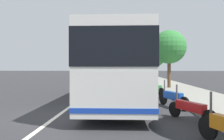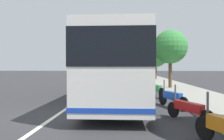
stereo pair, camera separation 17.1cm
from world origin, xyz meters
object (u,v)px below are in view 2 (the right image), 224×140
at_px(roadside_tree_far_block, 156,55).
at_px(roadside_tree_mid_block, 170,47).
at_px(coach_bus, 117,65).
at_px(motorcycle_far_end, 188,109).
at_px(motorcycle_angled, 155,89).
at_px(car_side_street, 100,74).
at_px(car_ahead_same_lane, 107,72).
at_px(motorcycle_by_tree, 172,97).
at_px(car_oncoming, 125,76).
at_px(car_behind_bus, 123,72).

bearing_deg(roadside_tree_far_block, roadside_tree_mid_block, 177.55).
relative_size(coach_bus, motorcycle_far_end, 6.20).
relative_size(motorcycle_angled, car_side_street, 0.55).
height_order(motorcycle_far_end, car_ahead_same_lane, car_ahead_same_lane).
height_order(motorcycle_far_end, roadside_tree_mid_block, roadside_tree_mid_block).
distance_m(coach_bus, motorcycle_by_tree, 3.86).
bearing_deg(car_ahead_same_lane, motorcycle_angled, 13.80).
distance_m(coach_bus, car_oncoming, 17.88).
height_order(motorcycle_by_tree, car_oncoming, car_oncoming).
relative_size(car_oncoming, car_ahead_same_lane, 0.94).
bearing_deg(car_side_street, car_behind_bus, 165.53).
bearing_deg(coach_bus, car_ahead_same_lane, 5.14).
xyz_separation_m(car_oncoming, car_side_street, (8.82, 4.59, 0.01)).
xyz_separation_m(motorcycle_by_tree, motorcycle_angled, (3.59, 0.29, 0.02)).
bearing_deg(car_oncoming, car_behind_bus, 3.04).
distance_m(motorcycle_far_end, roadside_tree_far_block, 24.89).
bearing_deg(motorcycle_angled, roadside_tree_far_block, -26.29).
relative_size(car_oncoming, roadside_tree_mid_block, 0.84).
distance_m(car_oncoming, car_ahead_same_lane, 22.69).
distance_m(coach_bus, motorcycle_far_end, 5.85).
distance_m(motorcycle_by_tree, car_side_street, 29.80).
bearing_deg(car_side_street, motorcycle_angled, 18.35).
distance_m(coach_bus, motorcycle_angled, 3.10).
xyz_separation_m(motorcycle_by_tree, car_side_street, (28.96, 7.00, 0.23)).
bearing_deg(motorcycle_angled, roadside_tree_mid_block, -39.83).
bearing_deg(motorcycle_far_end, motorcycle_by_tree, -26.74).
height_order(car_oncoming, roadside_tree_mid_block, roadside_tree_mid_block).
relative_size(motorcycle_far_end, car_ahead_same_lane, 0.44).
bearing_deg(car_behind_bus, roadside_tree_mid_block, -171.77).
height_order(motorcycle_by_tree, motorcycle_angled, motorcycle_angled).
bearing_deg(coach_bus, roadside_tree_far_block, -14.96).
height_order(motorcycle_angled, car_oncoming, car_oncoming).
xyz_separation_m(car_oncoming, car_behind_bus, (21.24, 0.55, -0.01)).
bearing_deg(car_ahead_same_lane, motorcycle_by_tree, 13.38).
bearing_deg(car_ahead_same_lane, car_side_street, 3.84).
xyz_separation_m(motorcycle_by_tree, roadside_tree_far_block, (21.91, -2.20, 3.24)).
bearing_deg(motorcycle_far_end, motorcycle_angled, -23.69).
relative_size(motorcycle_angled, roadside_tree_far_block, 0.41).
relative_size(motorcycle_far_end, car_oncoming, 0.47).
bearing_deg(coach_bus, car_behind_bus, -0.53).
relative_size(roadside_tree_mid_block, roadside_tree_far_block, 0.93).
height_order(car_side_street, roadside_tree_far_block, roadside_tree_far_block).
relative_size(coach_bus, motorcycle_angled, 5.58).
xyz_separation_m(coach_bus, car_oncoming, (17.83, -0.28, -1.30)).
bearing_deg(motorcycle_by_tree, motorcycle_angled, -18.15).
bearing_deg(roadside_tree_far_block, car_ahead_same_lane, 24.10).
bearing_deg(motorcycle_by_tree, roadside_tree_mid_block, -33.66).
distance_m(motorcycle_far_end, motorcycle_by_tree, 2.66).
bearing_deg(car_oncoming, motorcycle_far_end, -172.46).
bearing_deg(car_side_street, motorcycle_by_tree, 17.13).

